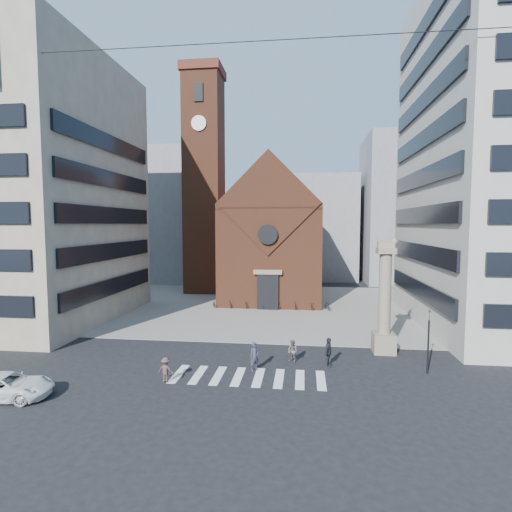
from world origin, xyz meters
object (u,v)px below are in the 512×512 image
(lion_column, at_px, (385,307))
(pedestrian_1, at_px, (293,351))
(pedestrian_0, at_px, (255,356))
(pedestrian_2, at_px, (328,352))
(traffic_light, at_px, (428,339))
(white_car, at_px, (6,386))
(scooter_0, at_px, (214,304))

(lion_column, xyz_separation_m, pedestrian_1, (-6.76, -2.94, -2.67))
(pedestrian_0, relative_size, pedestrian_2, 0.97)
(lion_column, relative_size, pedestrian_1, 5.49)
(pedestrian_0, bearing_deg, traffic_light, -37.58)
(white_car, bearing_deg, pedestrian_2, -74.69)
(white_car, distance_m, pedestrian_0, 14.43)
(pedestrian_2, bearing_deg, traffic_light, -77.61)
(pedestrian_1, height_order, scooter_0, pedestrian_1)
(traffic_light, xyz_separation_m, pedestrian_2, (-6.31, 0.56, -1.30))
(pedestrian_0, bearing_deg, scooter_0, 68.47)
(pedestrian_1, height_order, pedestrian_2, pedestrian_2)
(traffic_light, distance_m, pedestrian_1, 8.94)
(white_car, bearing_deg, pedestrian_1, -70.20)
(pedestrian_0, distance_m, pedestrian_2, 5.08)
(white_car, relative_size, pedestrian_1, 3.16)
(pedestrian_2, height_order, scooter_0, pedestrian_2)
(lion_column, xyz_separation_m, scooter_0, (-16.26, 14.29, -2.99))
(white_car, height_order, scooter_0, white_car)
(traffic_light, distance_m, pedestrian_0, 11.30)
(lion_column, bearing_deg, pedestrian_1, -156.46)
(pedestrian_1, distance_m, pedestrian_2, 2.50)
(pedestrian_2, bearing_deg, scooter_0, 51.47)
(white_car, bearing_deg, traffic_light, -81.20)
(traffic_light, relative_size, scooter_0, 2.70)
(lion_column, relative_size, white_car, 1.74)
(white_car, xyz_separation_m, scooter_0, (6.13, 24.96, -0.22))
(white_car, height_order, pedestrian_1, pedestrian_1)
(pedestrian_0, relative_size, scooter_0, 1.20)
(pedestrian_0, bearing_deg, pedestrian_2, -25.95)
(scooter_0, bearing_deg, traffic_light, -65.21)
(pedestrian_0, height_order, pedestrian_1, pedestrian_0)
(pedestrian_1, bearing_deg, pedestrian_0, -99.31)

